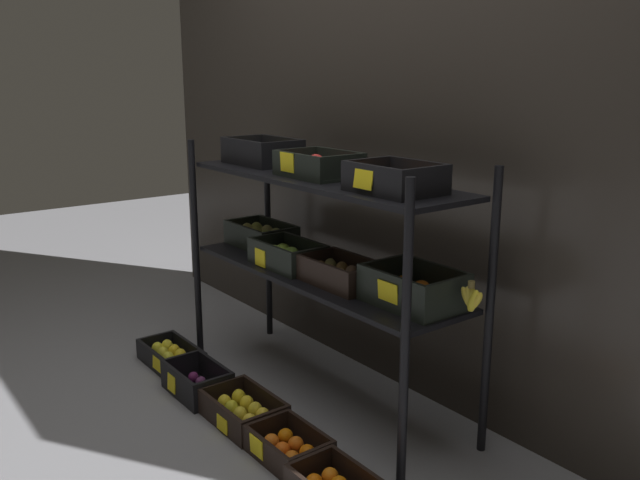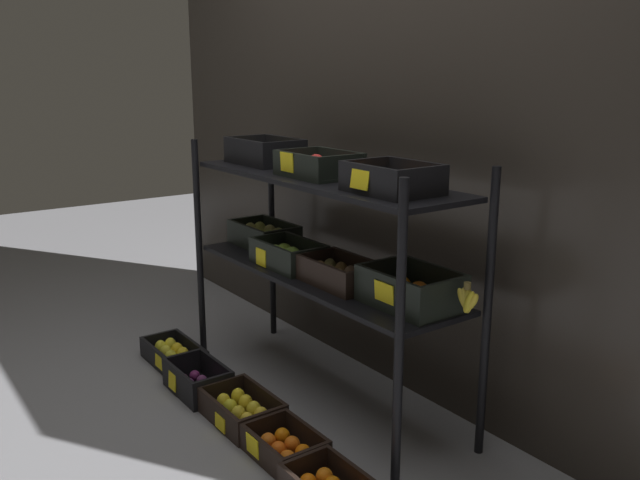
{
  "view_description": "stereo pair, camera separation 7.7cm",
  "coord_description": "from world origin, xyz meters",
  "px_view_note": "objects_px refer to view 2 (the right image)",
  "views": [
    {
      "loc": [
        2.16,
        -1.65,
        1.39
      ],
      "look_at": [
        0.0,
        0.0,
        0.71
      ],
      "focal_mm": 37.46,
      "sensor_mm": 36.0,
      "label": 1
    },
    {
      "loc": [
        2.2,
        -1.58,
        1.39
      ],
      "look_at": [
        0.0,
        0.0,
        0.71
      ],
      "focal_mm": 37.46,
      "sensor_mm": 36.0,
      "label": 2
    }
  ],
  "objects_px": {
    "crate_ground_lemon": "(174,355)",
    "crate_ground_tangerine": "(285,447)",
    "crate_ground_plum": "(198,382)",
    "crate_ground_center_lemon": "(242,410)",
    "display_rack": "(320,230)"
  },
  "relations": [
    {
      "from": "crate_ground_lemon",
      "to": "crate_ground_center_lemon",
      "type": "xyz_separation_m",
      "value": [
        0.68,
        -0.0,
        0.0
      ]
    },
    {
      "from": "crate_ground_plum",
      "to": "crate_ground_tangerine",
      "type": "xyz_separation_m",
      "value": [
        0.67,
        0.03,
        -0.01
      ]
    },
    {
      "from": "crate_ground_center_lemon",
      "to": "crate_ground_tangerine",
      "type": "xyz_separation_m",
      "value": [
        0.33,
        -0.0,
        -0.01
      ]
    },
    {
      "from": "display_rack",
      "to": "crate_ground_center_lemon",
      "type": "height_order",
      "value": "display_rack"
    },
    {
      "from": "crate_ground_plum",
      "to": "display_rack",
      "type": "bearing_deg",
      "value": 53.32
    },
    {
      "from": "crate_ground_center_lemon",
      "to": "crate_ground_tangerine",
      "type": "bearing_deg",
      "value": -0.65
    },
    {
      "from": "display_rack",
      "to": "crate_ground_lemon",
      "type": "bearing_deg",
      "value": -149.29
    },
    {
      "from": "display_rack",
      "to": "crate_ground_tangerine",
      "type": "xyz_separation_m",
      "value": [
        0.34,
        -0.4,
        -0.71
      ]
    },
    {
      "from": "crate_ground_lemon",
      "to": "crate_ground_center_lemon",
      "type": "height_order",
      "value": "crate_ground_center_lemon"
    },
    {
      "from": "crate_ground_lemon",
      "to": "crate_ground_plum",
      "type": "bearing_deg",
      "value": -6.2
    },
    {
      "from": "display_rack",
      "to": "crate_ground_plum",
      "type": "relative_size",
      "value": 4.86
    },
    {
      "from": "display_rack",
      "to": "crate_ground_plum",
      "type": "xyz_separation_m",
      "value": [
        -0.32,
        -0.44,
        -0.7
      ]
    },
    {
      "from": "crate_ground_center_lemon",
      "to": "crate_ground_lemon",
      "type": "bearing_deg",
      "value": 179.88
    },
    {
      "from": "crate_ground_lemon",
      "to": "crate_ground_tangerine",
      "type": "xyz_separation_m",
      "value": [
        1.01,
        -0.01,
        -0.0
      ]
    },
    {
      "from": "crate_ground_tangerine",
      "to": "crate_ground_plum",
      "type": "bearing_deg",
      "value": -177.22
    }
  ]
}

